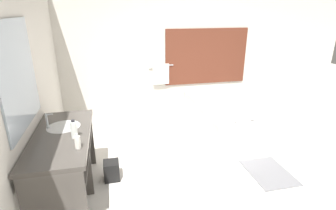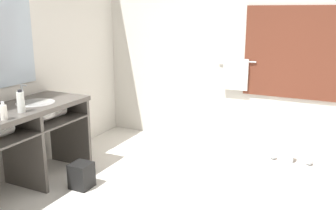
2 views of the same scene
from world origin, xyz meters
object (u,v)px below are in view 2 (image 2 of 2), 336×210
Objects in this scene: waste_bin at (82,175)px; bathtub at (300,158)px; soap_dispenser at (4,112)px; water_bottle_1 at (21,102)px.

bathtub is at bearing 26.06° from waste_bin.
bathtub is 6.81× the size of waste_bin.
soap_dispenser is 1.05m from waste_bin.
water_bottle_1 is 1.31× the size of soap_dispenser.
waste_bin is at bearing -153.94° from bathtub.
soap_dispenser is (0.06, -0.25, -0.03)m from water_bottle_1.
waste_bin is at bearing 46.42° from water_bottle_1.
water_bottle_1 is (-2.36, -1.35, 0.63)m from bathtub.
bathtub is at bearing 29.80° from water_bottle_1.
soap_dispenser reaches higher than waste_bin.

